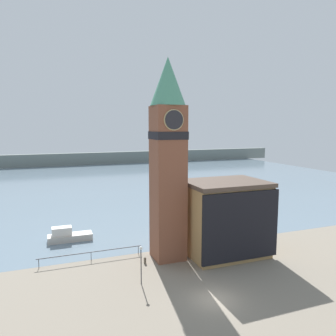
% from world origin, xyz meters
% --- Properties ---
extents(ground_plane, '(160.00, 160.00, 0.00)m').
position_xyz_m(ground_plane, '(0.00, 0.00, 0.00)').
color(ground_plane, gray).
extents(water, '(160.00, 120.00, 0.00)m').
position_xyz_m(water, '(0.00, 73.34, -0.00)').
color(water, slate).
rests_on(water, ground_plane).
extents(far_shoreline, '(180.00, 3.00, 5.00)m').
position_xyz_m(far_shoreline, '(0.00, 113.34, 2.50)').
color(far_shoreline, slate).
rests_on(far_shoreline, water).
extents(pier_railing, '(12.29, 0.08, 1.09)m').
position_xyz_m(pier_railing, '(-9.50, 13.09, 0.96)').
color(pier_railing, '#333338').
rests_on(pier_railing, ground_plane).
extents(clock_tower, '(4.13, 4.13, 23.86)m').
position_xyz_m(clock_tower, '(-0.55, 10.72, 12.68)').
color(clock_tower, brown).
rests_on(clock_tower, ground_plane).
extents(pier_building, '(9.95, 7.59, 9.28)m').
position_xyz_m(pier_building, '(6.58, 9.36, 4.66)').
color(pier_building, '#A88451').
rests_on(pier_building, ground_plane).
extents(boat_near, '(6.04, 2.10, 2.07)m').
position_xyz_m(boat_near, '(-11.64, 21.15, 0.75)').
color(boat_near, '#B7B2A8').
rests_on(boat_near, water).
extents(mooring_bollard_near, '(0.29, 0.29, 0.75)m').
position_xyz_m(mooring_bollard_near, '(-3.70, 10.02, 0.41)').
color(mooring_bollard_near, brown).
rests_on(mooring_bollard_near, ground_plane).
extents(lamp_post, '(0.32, 0.32, 3.97)m').
position_xyz_m(lamp_post, '(-5.49, 5.36, 2.77)').
color(lamp_post, '#2D2D33').
rests_on(lamp_post, ground_plane).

